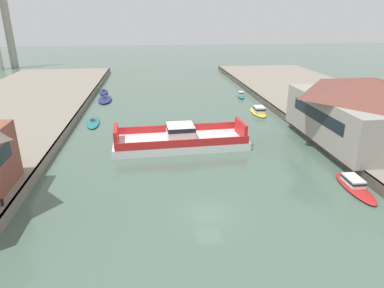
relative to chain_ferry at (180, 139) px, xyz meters
name	(u,v)px	position (x,y,z in m)	size (l,w,h in m)	color
ground_plane	(209,214)	(1.13, -18.33, -1.02)	(400.00, 400.00, 0.00)	#4C6656
chain_ferry	(180,139)	(0.00, 0.00, 0.00)	(19.39, 7.80, 3.30)	silver
moored_boat_near_left	(93,122)	(-14.36, 12.89, -0.81)	(3.04, 7.81, 0.90)	#237075
moored_boat_near_right	(241,95)	(16.83, 29.88, -0.56)	(1.98, 5.05, 1.24)	#237075
moored_boat_mid_left	(105,99)	(-14.30, 30.12, -0.74)	(3.39, 8.37, 1.04)	navy
moored_boat_mid_right	(104,92)	(-15.53, 37.85, -0.73)	(2.64, 6.61, 1.06)	navy
moored_boat_far_left	(259,111)	(16.63, 15.66, -0.46)	(2.89, 7.56, 1.46)	yellow
moored_boat_far_right	(354,185)	(17.77, -15.23, -0.57)	(2.41, 7.54, 1.23)	red
warehouse_shed	(368,109)	(26.11, -3.32, 4.63)	(15.16, 20.49, 8.68)	gray
bollard_left_mid	(2,202)	(-18.07, -16.54, 0.68)	(0.32, 0.32, 0.71)	black
smokestack_distant_b	(5,12)	(-52.68, 85.42, 18.10)	(2.78, 2.78, 36.17)	#9E998E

